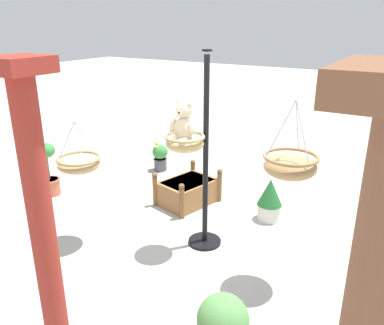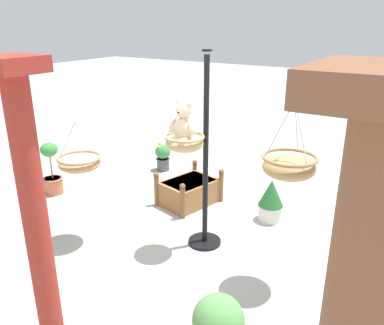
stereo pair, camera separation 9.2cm
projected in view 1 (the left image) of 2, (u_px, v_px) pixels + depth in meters
The scene contains 12 objects.
ground_plane at pixel (196, 238), 5.44m from camera, with size 40.00×40.00×0.00m, color #ADAAA3.
display_pole_central at pixel (205, 189), 5.06m from camera, with size 0.44×0.44×2.53m.
hanging_basket_with_teddy at pixel (185, 142), 4.70m from camera, with size 0.49×0.49×0.61m.
teddy_bear at pixel (184, 125), 4.60m from camera, with size 0.35×0.31×0.51m.
hanging_basket_left_high at pixel (290, 165), 4.04m from camera, with size 0.57×0.57×0.82m.
hanging_basket_right_low at pixel (79, 163), 4.97m from camera, with size 0.55×0.55×0.65m.
greenhouse_pillar_right at pixel (48, 263), 2.70m from camera, with size 0.32×0.32×2.66m.
wooden_planter_box at pixel (188, 191), 6.40m from camera, with size 0.89×1.06×0.57m.
potted_plant_fern_front at pixel (49, 173), 6.66m from camera, with size 0.34×0.34×0.92m.
potted_plant_bushy_green at pixel (270, 199), 5.83m from camera, with size 0.37×0.37×0.65m.
potted_plant_small_succulent at pixel (377, 310), 3.89m from camera, with size 0.45×0.45×0.36m.
potted_plant_conical_shrub at pixel (160, 156), 7.77m from camera, with size 0.30×0.30×0.57m.
Camera 1 is at (-2.42, 4.09, 2.85)m, focal length 36.85 mm.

